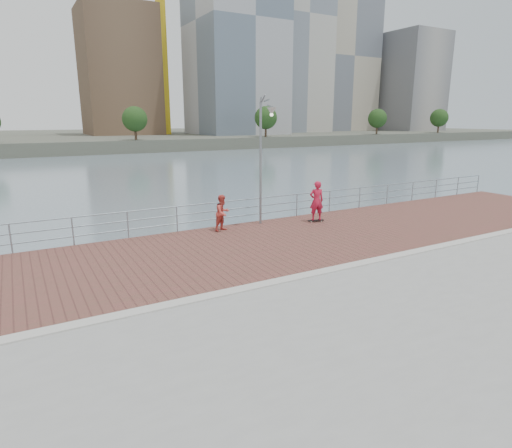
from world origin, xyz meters
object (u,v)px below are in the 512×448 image
guardrail (199,214)px  street_lamp (265,139)px  skateboarder (317,201)px  bystander (223,213)px

guardrail → street_lamp: (2.78, -0.90, 3.17)m
skateboarder → bystander: (-4.46, 0.68, -0.22)m
guardrail → bystander: bystander is taller
street_lamp → bystander: bearing=177.8°
guardrail → bystander: bearing=-48.1°
guardrail → street_lamp: street_lamp is taller
street_lamp → bystander: size_ratio=3.49×
guardrail → bystander: (0.73, -0.82, 0.11)m
street_lamp → skateboarder: 3.77m
skateboarder → bystander: bearing=9.2°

